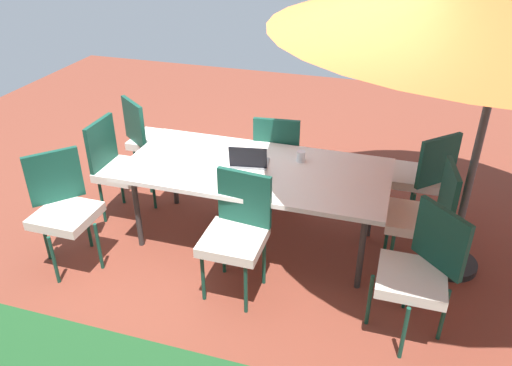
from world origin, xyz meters
The scene contains 12 objects.
ground_plane centered at (0.00, 0.00, -0.01)m, with size 10.00×10.00×0.02m, color brown.
dining_table centered at (0.00, 0.00, 0.71)m, with size 2.25×1.05×0.75m.
chair_east centered at (1.38, -0.04, 0.55)m, with size 0.46×0.46×0.98m.
chair_southeast centered at (1.40, -0.70, 0.55)m, with size 0.58×0.58×0.98m.
chair_south centered at (-0.01, -0.70, 0.55)m, with size 0.47×0.48×0.98m.
chair_southwest centered at (-1.38, -0.69, 0.55)m, with size 0.59×0.59×0.98m.
chair_northwest centered at (-1.39, 0.72, 0.55)m, with size 0.59×0.59×0.98m.
chair_northeast centered at (1.43, 0.74, 0.55)m, with size 0.59×0.59×0.98m.
chair_north centered at (-0.05, 0.65, 0.55)m, with size 0.47×0.48×0.98m.
chair_west centered at (-1.42, -0.01, 0.55)m, with size 0.49×0.48×0.98m.
laptop centered at (0.07, -0.01, 0.80)m, with size 0.36×0.30×0.21m.
cup centered at (-0.34, -0.23, 0.80)m, with size 0.07×0.07×0.10m, color white.
Camera 1 is at (-1.12, 3.64, 2.76)m, focal length 35.47 mm.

